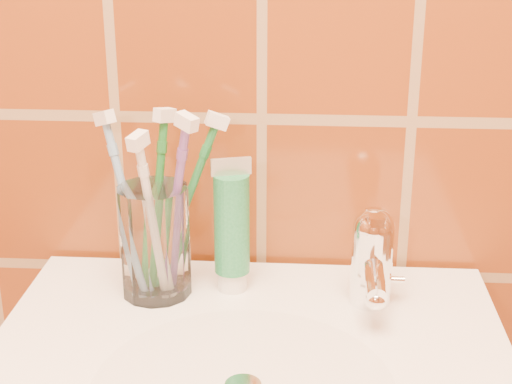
{
  "coord_description": "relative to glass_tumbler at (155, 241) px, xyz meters",
  "views": [
    {
      "loc": [
        0.06,
        0.27,
        1.3
      ],
      "look_at": [
        0.0,
        1.08,
        0.99
      ],
      "focal_mm": 55.0,
      "sensor_mm": 36.0,
      "label": 1
    }
  ],
  "objects": [
    {
      "name": "faucet",
      "position": [
        0.26,
        -0.01,
        -0.0
      ],
      "size": [
        0.05,
        0.11,
        0.12
      ],
      "color": "white",
      "rests_on": "pedestal_sink"
    },
    {
      "name": "toothbrush_3",
      "position": [
        0.0,
        -0.02,
        0.04
      ],
      "size": [
        0.08,
        0.1,
        0.22
      ],
      "primitive_type": null,
      "rotation": [
        0.18,
        0.0,
        -0.43
      ],
      "color": "silver",
      "rests_on": "glass_tumbler"
    },
    {
      "name": "toothbrush_1",
      "position": [
        -0.03,
        0.01,
        0.04
      ],
      "size": [
        0.15,
        0.14,
        0.23
      ],
      "primitive_type": null,
      "rotation": [
        0.32,
        0.0,
        -2.26
      ],
      "color": "#6E97C4",
      "rests_on": "glass_tumbler"
    },
    {
      "name": "toothbrush_4",
      "position": [
        0.03,
        -0.01,
        0.05
      ],
      "size": [
        0.12,
        0.11,
        0.24
      ],
      "primitive_type": null,
      "rotation": [
        0.23,
        0.0,
        0.92
      ],
      "color": "#6A408A",
      "rests_on": "glass_tumbler"
    },
    {
      "name": "toothbrush_2",
      "position": [
        0.0,
        0.02,
        0.04
      ],
      "size": [
        0.09,
        0.1,
        0.23
      ],
      "primitive_type": null,
      "rotation": [
        0.17,
        0.0,
        2.53
      ],
      "color": "#1F772E",
      "rests_on": "glass_tumbler"
    },
    {
      "name": "toothbrush_0",
      "position": [
        0.03,
        0.02,
        0.04
      ],
      "size": [
        0.15,
        0.14,
        0.22
      ],
      "primitive_type": null,
      "rotation": [
        0.38,
        0.0,
        1.89
      ],
      "color": "#1E7135",
      "rests_on": "glass_tumbler"
    },
    {
      "name": "toothpaste_tube",
      "position": [
        0.09,
        0.02,
        0.01
      ],
      "size": [
        0.05,
        0.04,
        0.17
      ],
      "rotation": [
        0.0,
        0.0,
        0.28
      ],
      "color": "white",
      "rests_on": "pedestal_sink"
    },
    {
      "name": "glass_tumbler",
      "position": [
        0.0,
        0.0,
        0.0
      ],
      "size": [
        0.09,
        0.09,
        0.14
      ],
      "primitive_type": "cylinder",
      "rotation": [
        0.0,
        0.0,
        -0.03
      ],
      "color": "white",
      "rests_on": "pedestal_sink"
    }
  ]
}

